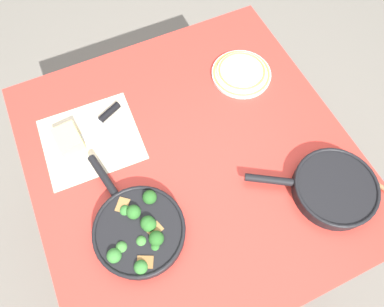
# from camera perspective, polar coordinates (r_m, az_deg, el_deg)

# --- Properties ---
(ground_plane) EXTENTS (14.00, 14.00, 0.00)m
(ground_plane) POSITION_cam_1_polar(r_m,az_deg,el_deg) (1.81, 0.00, -10.53)
(ground_plane) COLOR slate
(dining_table_red) EXTENTS (1.06, 1.03, 0.73)m
(dining_table_red) POSITION_cam_1_polar(r_m,az_deg,el_deg) (1.19, 0.00, -2.12)
(dining_table_red) COLOR red
(dining_table_red) RESTS_ON ground_plane
(skillet_broccoli) EXTENTS (0.42, 0.27, 0.07)m
(skillet_broccoli) POSITION_cam_1_polar(r_m,az_deg,el_deg) (1.02, -8.79, -12.51)
(skillet_broccoli) COLOR black
(skillet_broccoli) RESTS_ON dining_table_red
(skillet_eggs) EXTENTS (0.28, 0.37, 0.05)m
(skillet_eggs) POSITION_cam_1_polar(r_m,az_deg,el_deg) (1.13, 22.51, -5.34)
(skillet_eggs) COLOR black
(skillet_eggs) RESTS_ON dining_table_red
(wooden_spoon) EXTENTS (0.32, 0.18, 0.02)m
(wooden_spoon) POSITION_cam_1_polar(r_m,az_deg,el_deg) (1.22, 28.51, -4.53)
(wooden_spoon) COLOR #996B42
(wooden_spoon) RESTS_ON dining_table_red
(parchment_sheet) EXTENTS (0.29, 0.32, 0.00)m
(parchment_sheet) POSITION_cam_1_polar(r_m,az_deg,el_deg) (1.19, -16.46, 2.28)
(parchment_sheet) COLOR beige
(parchment_sheet) RESTS_ON dining_table_red
(grater_knife) EXTENTS (0.12, 0.22, 0.02)m
(grater_knife) POSITION_cam_1_polar(r_m,az_deg,el_deg) (1.21, -14.86, 5.43)
(grater_knife) COLOR silver
(grater_knife) RESTS_ON dining_table_red
(cheese_block) EXTENTS (0.11, 0.08, 0.05)m
(cheese_block) POSITION_cam_1_polar(r_m,az_deg,el_deg) (1.19, -19.86, 2.21)
(cheese_block) COLOR #EFD67A
(cheese_block) RESTS_ON dining_table_red
(dinner_plate_stack) EXTENTS (0.22, 0.22, 0.03)m
(dinner_plate_stack) POSITION_cam_1_polar(r_m,az_deg,el_deg) (1.30, 8.25, 13.20)
(dinner_plate_stack) COLOR silver
(dinner_plate_stack) RESTS_ON dining_table_red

